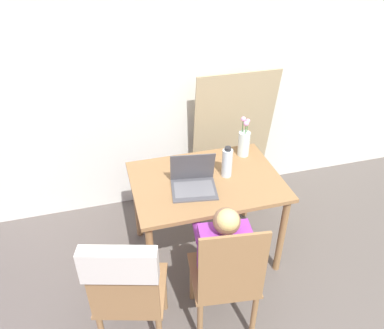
# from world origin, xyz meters

# --- Properties ---
(wall_back) EXTENTS (6.40, 0.05, 2.50)m
(wall_back) POSITION_xyz_m (0.00, 2.23, 1.25)
(wall_back) COLOR silver
(wall_back) RESTS_ON ground_plane
(dining_table) EXTENTS (1.06, 0.75, 0.72)m
(dining_table) POSITION_xyz_m (-0.18, 1.40, 0.62)
(dining_table) COLOR olive
(dining_table) RESTS_ON ground_plane
(chair_occupied) EXTENTS (0.45, 0.45, 0.94)m
(chair_occupied) POSITION_xyz_m (-0.26, 0.72, 0.47)
(chair_occupied) COLOR olive
(chair_occupied) RESTS_ON ground_plane
(chair_spare) EXTENTS (0.50, 0.52, 0.95)m
(chair_spare) POSITION_xyz_m (-0.85, 0.72, 0.63)
(chair_spare) COLOR olive
(chair_spare) RESTS_ON ground_plane
(person_seated) EXTENTS (0.36, 0.46, 0.95)m
(person_seated) POSITION_xyz_m (-0.24, 0.85, 0.59)
(person_seated) COLOR purple
(person_seated) RESTS_ON ground_plane
(laptop) EXTENTS (0.34, 0.30, 0.25)m
(laptop) POSITION_xyz_m (-0.29, 1.34, 0.77)
(laptop) COLOR #4C4C51
(laptop) RESTS_ON dining_table
(flower_vase) EXTENTS (0.09, 0.09, 0.33)m
(flower_vase) POSITION_xyz_m (0.20, 1.64, 0.83)
(flower_vase) COLOR silver
(flower_vase) RESTS_ON dining_table
(water_bottle) EXTENTS (0.07, 0.07, 0.24)m
(water_bottle) POSITION_xyz_m (-0.02, 1.41, 0.83)
(water_bottle) COLOR silver
(water_bottle) RESTS_ON dining_table
(cardboard_panel) EXTENTS (0.73, 0.19, 1.25)m
(cardboard_panel) POSITION_xyz_m (0.28, 2.08, 0.63)
(cardboard_panel) COLOR tan
(cardboard_panel) RESTS_ON ground_plane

